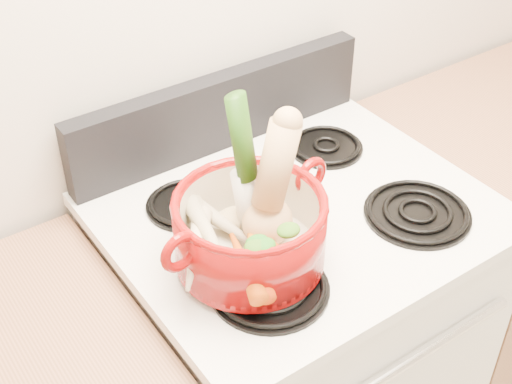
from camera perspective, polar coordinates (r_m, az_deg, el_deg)
stove_body at (r=1.86m, az=2.83°, el=-13.14°), size 0.76×0.65×0.92m
cooktop at (r=1.52m, az=3.38°, el=-1.77°), size 0.78×0.67×0.03m
control_backsplash at (r=1.66m, az=-2.85°, el=6.47°), size 0.76×0.05×0.18m
oven_handle at (r=1.46m, az=11.54°, el=-13.49°), size 0.60×0.02×0.02m
burner_front_left at (r=1.32m, az=1.09°, el=-7.59°), size 0.22×0.22×0.02m
burner_front_right at (r=1.52m, az=12.80°, el=-1.57°), size 0.22×0.22×0.02m
burner_back_left at (r=1.51m, az=-5.56°, el=-0.91°), size 0.17×0.17×0.02m
burner_back_right at (r=1.69m, az=5.63°, el=3.70°), size 0.17×0.17×0.02m
dutch_oven at (r=1.32m, az=-0.50°, el=-3.13°), size 0.32×0.32×0.14m
pot_handle_left at (r=1.21m, az=-6.11°, el=-4.78°), size 0.08×0.03×0.08m
pot_handle_right at (r=1.38m, az=4.41°, el=1.33°), size 0.08×0.03×0.08m
squash at (r=1.28m, az=0.96°, el=0.41°), size 0.18×0.13×0.27m
leek at (r=1.29m, az=-0.79°, el=1.98°), size 0.08×0.10×0.31m
ginger at (r=1.37m, az=-1.65°, el=-2.19°), size 0.09×0.08×0.04m
parsnip_0 at (r=1.32m, az=-4.00°, el=-3.98°), size 0.09×0.21×0.06m
parsnip_1 at (r=1.33m, az=-3.80°, el=-3.72°), size 0.08×0.18×0.05m
parsnip_2 at (r=1.35m, az=-2.45°, el=-2.54°), size 0.09×0.18×0.05m
parsnip_3 at (r=1.29m, az=-4.88°, el=-4.47°), size 0.15×0.17×0.06m
parsnip_4 at (r=1.32m, az=-4.08°, el=-3.04°), size 0.09×0.20×0.05m
parsnip_5 at (r=1.29m, az=-3.70°, el=-3.55°), size 0.07×0.20×0.05m
carrot_0 at (r=1.28m, az=0.15°, el=-5.84°), size 0.10×0.17×0.05m
carrot_1 at (r=1.26m, az=-0.89°, el=-6.01°), size 0.08×0.17×0.05m
carrot_2 at (r=1.32m, az=0.34°, el=-3.61°), size 0.04×0.18×0.05m
carrot_3 at (r=1.29m, az=-0.24°, el=-4.41°), size 0.10×0.14×0.04m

